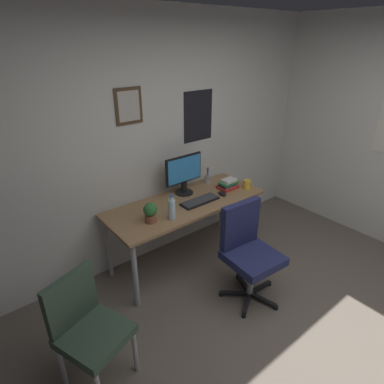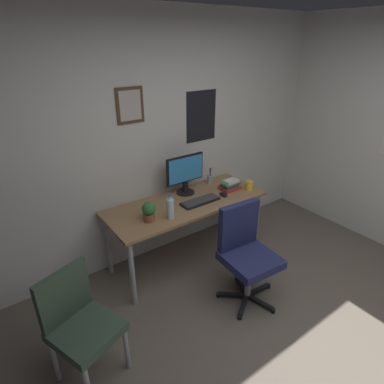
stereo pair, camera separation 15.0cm
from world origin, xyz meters
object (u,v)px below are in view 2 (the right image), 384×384
object	(u,v)px
keyboard	(200,201)
potted_plant	(149,211)
pen_cup	(210,179)
coffee_mug_near	(249,185)
computer_mouse	(223,194)
water_bottle	(170,208)
book_stack_left	(230,185)
side_chair	(79,321)
office_chair	(245,249)
monitor	(185,173)

from	to	relation	value
keyboard	potted_plant	bearing A→B (deg)	-178.37
pen_cup	coffee_mug_near	bearing A→B (deg)	-58.27
computer_mouse	water_bottle	bearing A→B (deg)	-174.16
potted_plant	book_stack_left	size ratio (longest dim) A/B	0.86
side_chair	book_stack_left	xyz separation A→B (m)	(1.99, 0.65, 0.28)
side_chair	pen_cup	world-z (taller)	pen_cup
office_chair	side_chair	world-z (taller)	office_chair
monitor	computer_mouse	bearing A→B (deg)	-46.16
office_chair	potted_plant	size ratio (longest dim) A/B	4.87
monitor	potted_plant	distance (m)	0.70
water_bottle	coffee_mug_near	world-z (taller)	water_bottle
monitor	coffee_mug_near	world-z (taller)	monitor
computer_mouse	coffee_mug_near	distance (m)	0.35
water_bottle	coffee_mug_near	xyz separation A→B (m)	(1.07, 0.02, -0.05)
coffee_mug_near	pen_cup	xyz separation A→B (m)	(-0.25, 0.40, 0.00)
side_chair	book_stack_left	size ratio (longest dim) A/B	3.84
computer_mouse	coffee_mug_near	world-z (taller)	coffee_mug_near
potted_plant	pen_cup	bearing A→B (deg)	18.84
coffee_mug_near	pen_cup	bearing A→B (deg)	121.73
side_chair	monitor	world-z (taller)	monitor
keyboard	book_stack_left	world-z (taller)	book_stack_left
coffee_mug_near	computer_mouse	bearing A→B (deg)	171.51
side_chair	water_bottle	bearing A→B (deg)	24.19
coffee_mug_near	pen_cup	world-z (taller)	pen_cup
monitor	keyboard	world-z (taller)	monitor
monitor	pen_cup	distance (m)	0.43
side_chair	computer_mouse	xyz separation A→B (m)	(1.81, 0.56, 0.25)
water_bottle	monitor	bearing A→B (deg)	41.22
computer_mouse	pen_cup	distance (m)	0.37
coffee_mug_near	potted_plant	xyz separation A→B (m)	(-1.26, 0.06, 0.05)
side_chair	pen_cup	xyz separation A→B (m)	(1.90, 0.91, 0.29)
office_chair	water_bottle	distance (m)	0.80
potted_plant	book_stack_left	distance (m)	1.10
keyboard	coffee_mug_near	xyz separation A→B (m)	(0.64, -0.08, 0.04)
water_bottle	potted_plant	distance (m)	0.20
monitor	pen_cup	xyz separation A→B (m)	(0.39, 0.04, -0.19)
office_chair	computer_mouse	size ratio (longest dim) A/B	8.64
computer_mouse	potted_plant	xyz separation A→B (m)	(-0.92, 0.01, 0.09)
office_chair	coffee_mug_near	world-z (taller)	office_chair
potted_plant	water_bottle	bearing A→B (deg)	-23.60
side_chair	book_stack_left	distance (m)	2.11
side_chair	potted_plant	distance (m)	1.11
water_bottle	pen_cup	xyz separation A→B (m)	(0.82, 0.43, -0.05)
potted_plant	keyboard	bearing A→B (deg)	1.63
keyboard	water_bottle	size ratio (longest dim) A/B	1.70
keyboard	potted_plant	distance (m)	0.62
side_chair	water_bottle	world-z (taller)	water_bottle
coffee_mug_near	book_stack_left	world-z (taller)	same
potted_plant	computer_mouse	bearing A→B (deg)	-0.45
coffee_mug_near	pen_cup	size ratio (longest dim) A/B	0.59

